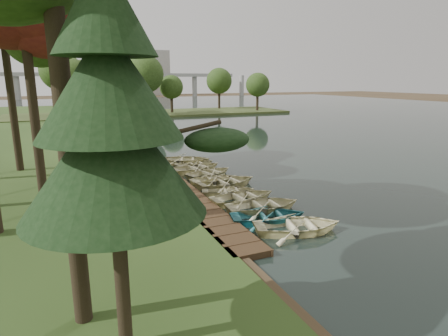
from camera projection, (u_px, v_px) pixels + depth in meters
name	position (u px, v px, depth m)	size (l,w,h in m)	color
ground	(213.00, 195.00, 21.10)	(300.00, 300.00, 0.00)	#3D2F1D
water	(365.00, 127.00, 50.51)	(130.00, 200.00, 0.05)	black
boardwalk	(186.00, 195.00, 20.46)	(1.60, 16.00, 0.30)	#362515
peninsula	(153.00, 114.00, 68.83)	(50.00, 14.00, 0.45)	#3A4720
far_trees	(133.00, 79.00, 66.12)	(45.60, 5.60, 8.80)	black
bridge	(120.00, 77.00, 131.49)	(95.90, 4.00, 8.60)	#A5A5A0
building_a	(156.00, 73.00, 155.73)	(10.00, 8.00, 18.00)	#A5A5A0
building_b	(66.00, 80.00, 147.44)	(8.00, 8.00, 12.00)	#A5A5A0
rowboat_0	(298.00, 224.00, 15.68)	(2.66, 3.72, 0.77)	beige
rowboat_1	(269.00, 214.00, 16.85)	(2.47, 3.46, 0.72)	teal
rowboat_2	(264.00, 204.00, 18.19)	(2.68, 3.75, 0.78)	beige
rowboat_3	(243.00, 195.00, 19.55)	(2.59, 3.62, 0.75)	beige
rowboat_4	(228.00, 189.00, 20.88)	(2.15, 3.01, 0.62)	beige
rowboat_5	(227.00, 180.00, 22.39)	(2.70, 3.79, 0.78)	beige
rowboat_6	(215.00, 178.00, 23.18)	(2.23, 3.12, 0.65)	beige
rowboat_7	(210.00, 171.00, 24.72)	(2.45, 3.43, 0.71)	beige
rowboat_8	(197.00, 166.00, 26.05)	(2.68, 3.75, 0.78)	beige
rowboat_9	(195.00, 163.00, 27.55)	(2.21, 3.09, 0.64)	beige
rowboat_10	(184.00, 159.00, 28.53)	(2.76, 3.87, 0.80)	beige
stored_rowboat	(109.00, 160.00, 27.24)	(2.13, 2.99, 0.62)	beige
tree_2	(24.00, 23.00, 15.83)	(4.57, 4.57, 10.38)	black
tree_4	(56.00, 28.00, 21.07)	(4.19, 4.19, 10.75)	black
pine_tree	(111.00, 117.00, 7.46)	(3.80, 3.80, 8.36)	black
reeds_0	(167.00, 188.00, 19.52)	(0.60, 0.60, 1.05)	#3F661E
reeds_1	(119.00, 192.00, 18.81)	(0.60, 0.60, 1.00)	#3F661E
reeds_2	(153.00, 173.00, 22.91)	(0.60, 0.60, 0.96)	#3F661E
reeds_3	(146.00, 165.00, 24.73)	(0.60, 0.60, 1.07)	#3F661E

